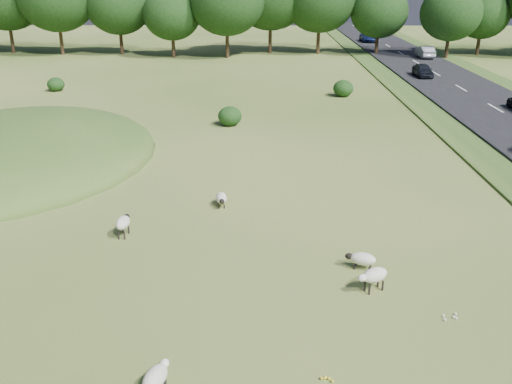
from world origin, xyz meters
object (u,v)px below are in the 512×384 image
car_7 (369,37)px  sheep_1 (221,198)px  car_3 (379,30)px  car_4 (425,52)px  sheep_4 (374,276)px  sheep_2 (362,259)px  sheep_5 (156,377)px  sheep_0 (123,223)px  car_1 (423,70)px

car_7 → sheep_1: bearing=-105.4°
car_3 → car_4: size_ratio=1.07×
car_7 → sheep_4: bearing=-99.7°
sheep_1 → sheep_2: same height
sheep_5 → car_7: car_7 is taller
sheep_5 → car_4: bearing=-3.3°
sheep_0 → car_7: (21.34, 67.18, 0.32)m
sheep_0 → car_4: size_ratio=0.28×
car_4 → car_7: 17.70m
sheep_4 → sheep_2: bearing=-114.4°
sheep_2 → car_7: size_ratio=0.24×
sheep_1 → car_3: 78.98m
sheep_0 → sheep_2: 9.42m
sheep_1 → sheep_4: 9.09m
sheep_5 → car_7: size_ratio=0.26×
sheep_2 → car_7: 70.87m
car_4 → sheep_5: bearing=69.3°
sheep_5 → car_4: (22.27, 58.89, 0.53)m
sheep_0 → sheep_5: bearing=-157.3°
sheep_5 → car_7: (18.47, 76.18, 0.48)m
sheep_1 → sheep_2: size_ratio=0.98×
sheep_2 → sheep_5: sheep_5 is taller
sheep_1 → car_4: 51.47m
sheep_4 → car_1: car_1 is taller
car_3 → sheep_4: bearing=79.1°
sheep_0 → sheep_5: sheep_0 is taller
car_4 → car_1: bearing=74.3°
sheep_4 → sheep_1: bearing=-82.1°
sheep_1 → car_3: size_ratio=0.25×
car_1 → sheep_5: bearing=-112.1°
sheep_5 → sheep_1: bearing=13.7°
sheep_0 → car_4: car_4 is taller
sheep_0 → car_1: 42.19m
sheep_0 → car_4: (25.14, 49.89, 0.37)m
sheep_1 → car_7: size_ratio=0.24×
sheep_1 → car_7: car_7 is taller
sheep_5 → car_4: size_ratio=0.28×
sheep_5 → car_7: bearing=3.8°
sheep_0 → car_1: (21.34, 36.39, 0.30)m
sheep_1 → car_7: bearing=156.8°
sheep_0 → sheep_5: (2.87, -9.00, -0.16)m
sheep_2 → sheep_4: 1.53m
sheep_1 → car_7: 66.46m
sheep_5 → sheep_2: bearing=-26.6°
sheep_2 → car_7: (12.30, 69.80, 0.50)m
sheep_4 → car_1: (12.17, 40.52, 0.30)m
car_4 → car_7: (-3.80, 17.28, -0.05)m
car_4 → sheep_2: bearing=73.0°
sheep_4 → sheep_5: bearing=8.4°
sheep_0 → car_1: car_1 is taller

